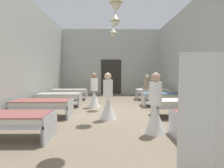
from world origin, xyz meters
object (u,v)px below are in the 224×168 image
Objects in this scene: bed_left_row_0 at (8,119)px; patient_seated_primary at (147,84)px; bed_right_row_2 at (164,96)px; bed_right_row_0 at (217,119)px; nurse_far_aisle at (155,112)px; bed_right_row_3 at (153,92)px; bed_left_row_1 at (42,104)px; bed_right_row_1 at (182,104)px; bed_left_row_2 at (59,96)px; bed_left_row_3 at (69,92)px; nurse_mid_aisle at (108,103)px; nurse_near_aisle at (94,95)px.

patient_seated_primary is at bearing 52.89° from bed_left_row_0.
bed_left_row_0 and bed_right_row_2 have the same top height.
nurse_far_aisle is at bearing 165.51° from bed_right_row_0.
bed_right_row_0 is 5.70m from bed_right_row_3.
bed_left_row_1 is 1.28× the size of nurse_far_aisle.
bed_left_row_2 is at bearing 157.77° from bed_right_row_1.
bed_right_row_3 is 2.38× the size of patient_seated_primary.
bed_right_row_2 and bed_left_row_3 have the same top height.
bed_right_row_2 and bed_right_row_3 have the same top height.
patient_seated_primary reaches higher than bed_left_row_3.
nurse_mid_aisle is at bearing -173.75° from bed_right_row_1.
bed_left_row_1 is at bearing -90.00° from bed_left_row_3.
bed_left_row_2 is 1.59m from nurse_near_aisle.
bed_right_row_2 is (4.65, 1.90, 0.00)m from bed_left_row_1.
bed_left_row_0 is at bearing 180.00° from bed_right_row_0.
bed_right_row_3 is (4.65, 5.70, 0.00)m from bed_left_row_0.
patient_seated_primary is (4.30, 5.68, 0.43)m from bed_left_row_0.
bed_left_row_0 is 1.00× the size of bed_right_row_3.
bed_right_row_1 is 1.28× the size of nurse_far_aisle.
nurse_mid_aisle reaches higher than bed_right_row_0.
bed_left_row_1 is 1.00× the size of bed_right_row_2.
bed_left_row_1 is 5.74m from patient_seated_primary.
bed_left_row_2 is (-4.65, 3.80, 0.00)m from bed_right_row_0.
nurse_far_aisle is at bearing -100.15° from patient_seated_primary.
bed_left_row_0 is at bearing -127.11° from patient_seated_primary.
bed_right_row_0 is at bearing 65.06° from nurse_near_aisle.
bed_right_row_1 is 3.82m from patient_seated_primary.
bed_right_row_1 is at bearing 90.00° from bed_right_row_0.
bed_left_row_0 is 1.00× the size of bed_left_row_3.
nurse_near_aisle is (1.57, 1.68, 0.09)m from bed_left_row_1.
bed_right_row_1 is at bearing -39.26° from bed_left_row_3.
patient_seated_primary is at bearing 23.66° from bed_left_row_2.
bed_right_row_3 is at bearing 22.23° from bed_left_row_2.
bed_left_row_0 is 7.14m from patient_seated_primary.
nurse_mid_aisle is at bearing -121.22° from bed_right_row_3.
nurse_mid_aisle is (-2.47, -4.07, 0.09)m from bed_right_row_3.
bed_right_row_3 is 5.52m from nurse_far_aisle.
bed_left_row_3 is at bearing -16.29° from nurse_mid_aisle.
bed_right_row_1 and bed_right_row_2 have the same top height.
bed_left_row_3 is (0.00, 1.90, 0.00)m from bed_left_row_2.
bed_right_row_0 is at bearing -50.79° from bed_left_row_3.
patient_seated_primary is (4.30, 3.78, 0.43)m from bed_left_row_1.
bed_right_row_3 is 1.28× the size of nurse_far_aisle.
nurse_near_aisle is at bearing -142.42° from patient_seated_primary.
bed_right_row_2 is 1.00× the size of bed_left_row_3.
nurse_near_aisle reaches higher than bed_right_row_3.
bed_right_row_3 is (4.65, 3.80, 0.00)m from bed_left_row_1.
patient_seated_primary reaches higher than bed_left_row_0.
bed_left_row_0 is at bearing -140.74° from bed_right_row_2.
bed_left_row_2 is (-4.65, 1.90, 0.00)m from bed_right_row_1.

